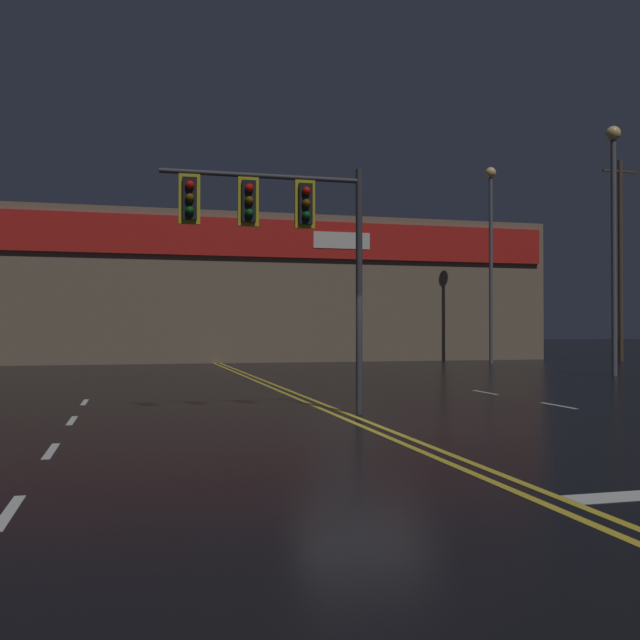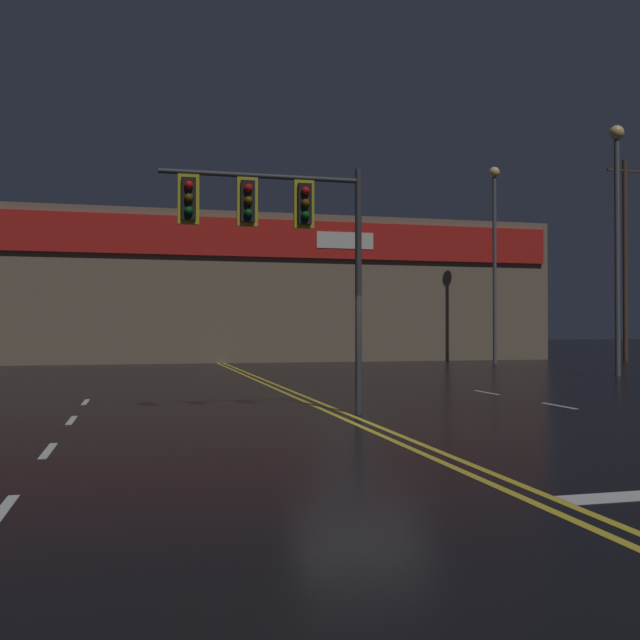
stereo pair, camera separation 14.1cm
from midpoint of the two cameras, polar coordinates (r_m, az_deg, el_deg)
ground_plane at (r=13.66m, az=3.63°, el=-8.24°), size 200.00×200.00×0.00m
road_markings at (r=12.84m, az=10.26°, el=-8.70°), size 15.97×60.00×0.01m
traffic_signal_median at (r=14.66m, az=-3.44°, el=8.01°), size 4.18×0.36×5.15m
streetlight_near_left at (r=38.40m, az=13.89°, el=6.29°), size 0.56×0.56×10.26m
streetlight_near_right at (r=29.74m, az=22.79°, el=7.67°), size 0.56×0.56×9.59m
building_backdrop at (r=42.73m, az=-8.56°, el=2.29°), size 38.55×10.23×8.05m
utility_pole_row at (r=35.41m, az=-3.59°, el=5.15°), size 46.38×0.26×11.35m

